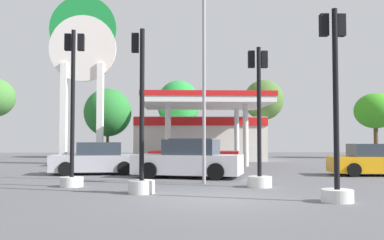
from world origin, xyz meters
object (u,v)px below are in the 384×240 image
Objects in this scene: tree_2 at (178,104)px; tree_4 at (375,111)px; station_pole_sign at (83,57)px; car_0 at (97,160)px; traffic_signal_0 at (336,138)px; traffic_signal_2 at (73,133)px; car_1 at (375,161)px; tree_1 at (108,113)px; corner_streetlamp at (204,68)px; car_4 at (188,160)px; traffic_signal_1 at (259,144)px; tree_3 at (264,100)px; traffic_signal_3 at (141,152)px; car_2 at (194,156)px.

tree_2 reaches higher than tree_4.
station_pole_sign is 2.65× the size of car_0.
traffic_signal_2 is (-7.48, 3.99, 0.19)m from traffic_signal_0.
car_1 is 0.76× the size of traffic_signal_2.
traffic_signal_2 is (2.64, -14.28, -5.28)m from station_pole_sign.
station_pole_sign is 10.83m from tree_1.
tree_4 is at bearing 53.04° from corner_streetlamp.
car_1 is 9.43m from traffic_signal_0.
car_4 is 1.02× the size of traffic_signal_1.
traffic_signal_1 is at bearing -31.65° from corner_streetlamp.
tree_3 is (7.17, 19.16, 4.30)m from car_4.
tree_4 is 0.83× the size of corner_streetlamp.
station_pole_sign is at bearing -124.84° from tree_2.
tree_3 reaches higher than traffic_signal_2.
traffic_signal_3 is at bearing -106.40° from car_4.
car_2 is 0.92× the size of traffic_signal_2.
station_pole_sign is 1.64× the size of tree_2.
car_4 is 0.83× the size of tree_4.
traffic_signal_0 is at bearing -57.17° from corner_streetlamp.
station_pole_sign is 2.36× the size of car_4.
traffic_signal_0 is (-4.78, -8.08, 0.96)m from car_1.
car_4 is at bearing 39.58° from traffic_signal_2.
station_pole_sign is at bearing 107.31° from traffic_signal_3.
traffic_signal_0 is 1.05× the size of traffic_signal_1.
corner_streetlamp is (0.00, -7.43, 3.40)m from car_2.
traffic_signal_2 is (-12.26, -4.08, 1.15)m from car_1.
car_1 is 12.97m from traffic_signal_2.
car_2 reaches higher than car_1.
car_4 is 0.90× the size of traffic_signal_2.
traffic_signal_2 is at bearing -79.53° from station_pole_sign.
traffic_signal_3 reaches higher than traffic_signal_1.
station_pole_sign is 1.63× the size of corner_streetlamp.
station_pole_sign is at bearing -160.39° from tree_4.
car_2 is at bearing 103.93° from traffic_signal_0.
traffic_signal_3 is at bearing -79.53° from tree_1.
traffic_signal_1 is at bearing -70.84° from tree_1.
car_1 is (14.90, -10.20, -6.44)m from station_pole_sign.
traffic_signal_0 is 0.72× the size of tree_2.
car_2 is at bearing 152.83° from car_1.
station_pole_sign is 1.66× the size of tree_3.
tree_1 is 0.92× the size of tree_3.
corner_streetlamp reaches higher than traffic_signal_3.
car_2 is 22.43m from tree_4.
traffic_signal_2 is 0.85× the size of tree_1.
car_2 is at bearing 30.12° from car_0.
car_1 is at bearing -115.40° from tree_4.
traffic_signal_1 reaches higher than car_1.
station_pole_sign is 15.45m from traffic_signal_2.
station_pole_sign is 2.32× the size of car_2.
traffic_signal_0 reaches higher than traffic_signal_3.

